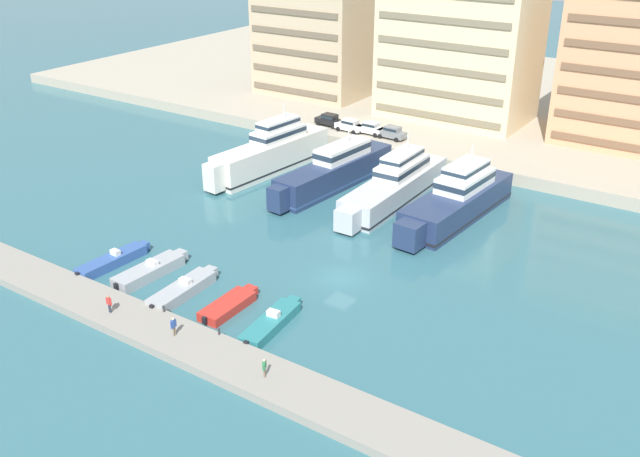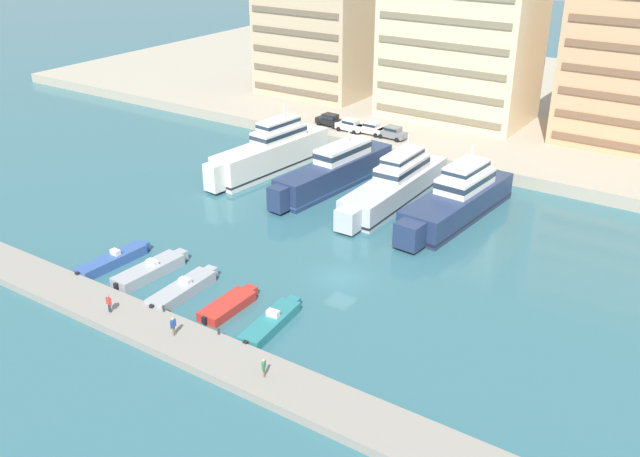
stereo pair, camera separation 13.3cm
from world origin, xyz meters
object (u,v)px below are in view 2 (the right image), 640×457
motorboat_blue_far_left (113,260)px  motorboat_teal_center (271,322)px  yacht_navy_left (335,171)px  motorboat_grey_left (150,270)px  motorboat_grey_mid_left (183,289)px  car_grey_center_left (392,132)px  pedestrian_mid_deck (264,366)px  pedestrian_far_side (109,302)px  yacht_ivory_far_left (272,152)px  yacht_navy_center_left (458,199)px  car_white_left (350,125)px  car_black_far_left (330,119)px  yacht_silver_mid_left (396,184)px  motorboat_red_center_left (229,305)px  car_white_mid_left (371,128)px  pedestrian_near_edge (173,325)px

motorboat_blue_far_left → motorboat_teal_center: motorboat_blue_far_left is taller
motorboat_blue_far_left → yacht_navy_left: bearing=77.1°
motorboat_grey_left → motorboat_grey_mid_left: (5.03, -0.84, -0.02)m
motorboat_teal_center → car_grey_center_left: bearing=106.8°
car_grey_center_left → pedestrian_mid_deck: car_grey_center_left is taller
motorboat_grey_mid_left → pedestrian_far_side: pedestrian_far_side is taller
motorboat_grey_mid_left → motorboat_teal_center: 9.78m
motorboat_blue_far_left → yacht_ivory_far_left: bearing=96.1°
yacht_navy_center_left → car_white_left: bearing=146.4°
car_black_far_left → pedestrian_far_side: car_black_far_left is taller
yacht_silver_mid_left → motorboat_red_center_left: bearing=-90.4°
motorboat_blue_far_left → motorboat_teal_center: bearing=-0.3°
motorboat_teal_center → pedestrian_far_side: pedestrian_far_side is taller
motorboat_teal_center → car_white_left: bearing=114.3°
motorboat_teal_center → car_black_far_left: car_black_far_left is taller
car_white_left → pedestrian_mid_deck: 56.92m
motorboat_red_center_left → car_black_far_left: bearing=113.2°
yacht_navy_left → motorboat_grey_left: bearing=-94.2°
yacht_navy_center_left → motorboat_grey_mid_left: size_ratio=2.51×
motorboat_teal_center → car_white_mid_left: car_white_mid_left is taller
yacht_navy_center_left → car_white_left: size_ratio=5.06×
yacht_ivory_far_left → motorboat_red_center_left: size_ratio=3.15×
motorboat_grey_left → car_grey_center_left: (1.16, 44.70, 2.03)m
yacht_silver_mid_left → car_white_mid_left: 20.26m
car_black_far_left → motorboat_blue_far_left: bearing=-83.9°
yacht_navy_left → car_white_mid_left: 16.74m
yacht_ivory_far_left → pedestrian_mid_deck: (26.82, -35.74, -0.82)m
motorboat_grey_mid_left → car_white_left: car_white_left is taller
motorboat_grey_left → pedestrian_near_edge: bearing=-34.7°
car_white_mid_left → motorboat_teal_center: bearing=-69.3°
yacht_ivory_far_left → car_grey_center_left: 18.29m
motorboat_grey_left → car_white_left: (-5.50, 44.27, 2.03)m
yacht_silver_mid_left → motorboat_teal_center: (4.52, -29.58, -1.53)m
yacht_ivory_far_left → pedestrian_mid_deck: yacht_ivory_far_left is taller
car_black_far_left → car_grey_center_left: size_ratio=1.00×
motorboat_teal_center → car_grey_center_left: (-13.64, 45.31, 2.12)m
yacht_navy_center_left → motorboat_teal_center: yacht_navy_center_left is taller
yacht_navy_left → pedestrian_far_side: size_ratio=13.41×
motorboat_red_center_left → motorboat_teal_center: (4.73, -0.11, 0.03)m
yacht_ivory_far_left → motorboat_teal_center: size_ratio=2.61×
pedestrian_near_edge → car_white_mid_left: bearing=103.3°
car_white_mid_left → motorboat_blue_far_left: bearing=-92.8°
car_white_left → pedestrian_mid_deck: (24.62, -51.31, -0.92)m
car_white_left → yacht_ivory_far_left: bearing=-98.0°
yacht_navy_left → yacht_navy_center_left: 16.21m
yacht_ivory_far_left → pedestrian_mid_deck: 44.69m
car_white_mid_left → pedestrian_near_edge: car_white_mid_left is taller
pedestrian_near_edge → motorboat_teal_center: bearing=51.4°
motorboat_blue_far_left → motorboat_grey_left: bearing=6.5°
yacht_ivory_far_left → car_white_left: size_ratio=5.06×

